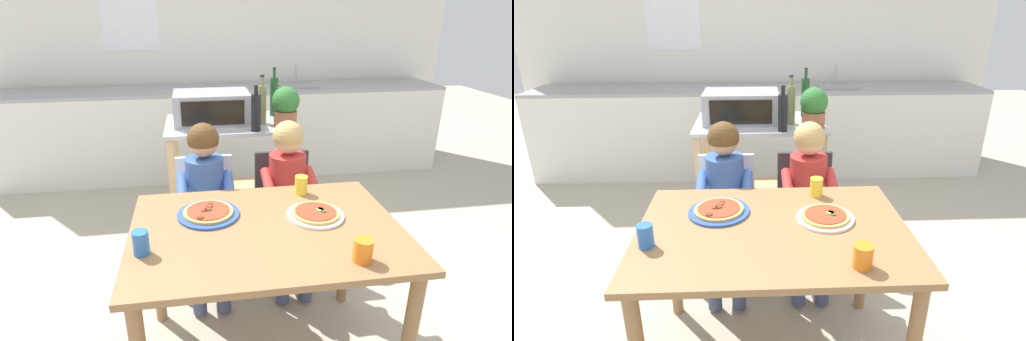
# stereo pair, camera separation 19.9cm
# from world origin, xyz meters

# --- Properties ---
(ground_plane) EXTENTS (11.72, 11.72, 0.00)m
(ground_plane) POSITION_xyz_m (0.00, 1.17, 0.00)
(ground_plane) COLOR #B7AD99
(back_wall_tiled) EXTENTS (5.09, 0.14, 2.70)m
(back_wall_tiled) POSITION_xyz_m (-0.00, 2.99, 1.35)
(back_wall_tiled) COLOR white
(back_wall_tiled) RESTS_ON ground
(kitchen_counter) EXTENTS (4.58, 0.60, 1.10)m
(kitchen_counter) POSITION_xyz_m (0.00, 2.58, 0.45)
(kitchen_counter) COLOR silver
(kitchen_counter) RESTS_ON ground
(kitchen_island_cart) EXTENTS (0.94, 0.61, 0.88)m
(kitchen_island_cart) POSITION_xyz_m (-0.03, 1.34, 0.58)
(kitchen_island_cart) COLOR #B7BABF
(kitchen_island_cart) RESTS_ON ground
(toaster_oven) EXTENTS (0.54, 0.37, 0.22)m
(toaster_oven) POSITION_xyz_m (-0.16, 1.36, 0.99)
(toaster_oven) COLOR #999BA0
(toaster_oven) RESTS_ON kitchen_island_cart
(bottle_slim_sauce) EXTENTS (0.06, 0.06, 0.31)m
(bottle_slim_sauce) POSITION_xyz_m (0.12, 1.08, 1.01)
(bottle_slim_sauce) COLOR black
(bottle_slim_sauce) RESTS_ON kitchen_island_cart
(bottle_dark_olive_oil) EXTENTS (0.06, 0.06, 0.37)m
(bottle_dark_olive_oil) POSITION_xyz_m (0.32, 1.49, 1.03)
(bottle_dark_olive_oil) COLOR #1E4723
(bottle_dark_olive_oil) RESTS_ON kitchen_island_cart
(bottle_clear_vinegar) EXTENTS (0.06, 0.06, 0.35)m
(bottle_clear_vinegar) POSITION_xyz_m (0.19, 1.27, 1.02)
(bottle_clear_vinegar) COLOR olive
(bottle_clear_vinegar) RESTS_ON kitchen_island_cart
(potted_herb_plant) EXTENTS (0.19, 0.19, 0.28)m
(potted_herb_plant) POSITION_xyz_m (0.34, 1.16, 1.03)
(potted_herb_plant) COLOR #9E5B3D
(potted_herb_plant) RESTS_ON kitchen_island_cart
(dining_table) EXTENTS (1.19, 0.84, 0.76)m
(dining_table) POSITION_xyz_m (0.00, 0.00, 0.64)
(dining_table) COLOR olive
(dining_table) RESTS_ON ground
(dining_chair_left) EXTENTS (0.36, 0.36, 0.81)m
(dining_chair_left) POSITION_xyz_m (-0.25, 0.69, 0.48)
(dining_chair_left) COLOR silver
(dining_chair_left) RESTS_ON ground
(dining_chair_right) EXTENTS (0.36, 0.36, 0.81)m
(dining_chair_right) POSITION_xyz_m (0.24, 0.71, 0.48)
(dining_chair_right) COLOR #333338
(dining_chair_right) RESTS_ON ground
(child_in_blue_striped_shirt) EXTENTS (0.32, 0.42, 1.05)m
(child_in_blue_striped_shirt) POSITION_xyz_m (-0.25, 0.57, 0.67)
(child_in_blue_striped_shirt) COLOR #424C6B
(child_in_blue_striped_shirt) RESTS_ON ground
(child_in_red_shirt) EXTENTS (0.32, 0.42, 1.04)m
(child_in_red_shirt) POSITION_xyz_m (0.24, 0.59, 0.66)
(child_in_red_shirt) COLOR #424C6B
(child_in_red_shirt) RESTS_ON ground
(pizza_plate_blue_rimmed) EXTENTS (0.29, 0.29, 0.03)m
(pizza_plate_blue_rimmed) POSITION_xyz_m (-0.25, 0.15, 0.77)
(pizza_plate_blue_rimmed) COLOR #3356B7
(pizza_plate_blue_rimmed) RESTS_ON dining_table
(pizza_plate_white) EXTENTS (0.26, 0.26, 0.03)m
(pizza_plate_white) POSITION_xyz_m (0.24, 0.06, 0.77)
(pizza_plate_white) COLOR white
(pizza_plate_white) RESTS_ON dining_table
(drinking_cup_yellow) EXTENTS (0.07, 0.07, 0.10)m
(drinking_cup_yellow) POSITION_xyz_m (0.24, 0.31, 0.80)
(drinking_cup_yellow) COLOR yellow
(drinking_cup_yellow) RESTS_ON dining_table
(drinking_cup_orange) EXTENTS (0.08, 0.08, 0.09)m
(drinking_cup_orange) POSITION_xyz_m (0.32, -0.30, 0.80)
(drinking_cup_orange) COLOR orange
(drinking_cup_orange) RESTS_ON dining_table
(drinking_cup_blue) EXTENTS (0.06, 0.06, 0.10)m
(drinking_cup_blue) POSITION_xyz_m (-0.52, -0.13, 0.81)
(drinking_cup_blue) COLOR blue
(drinking_cup_blue) RESTS_ON dining_table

